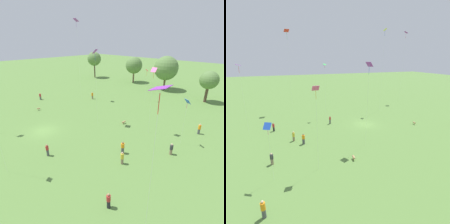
{
  "view_description": "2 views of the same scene",
  "coord_description": "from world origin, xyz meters",
  "views": [
    {
      "loc": [
        26.56,
        -10.52,
        14.43
      ],
      "look_at": [
        10.06,
        6.31,
        4.58
      ],
      "focal_mm": 28.0,
      "sensor_mm": 36.0,
      "label": 1
    },
    {
      "loc": [
        16.97,
        30.92,
        13.5
      ],
      "look_at": [
        8.75,
        7.71,
        5.88
      ],
      "focal_mm": 28.0,
      "sensor_mm": 36.0,
      "label": 2
    }
  ],
  "objects": [
    {
      "name": "tree_3",
      "position": [
        14.28,
        34.91,
        5.43
      ],
      "size": [
        4.3,
        4.3,
        7.65
      ],
      "color": "brown",
      "rests_on": "ground_plane"
    },
    {
      "name": "person_5",
      "position": [
        18.26,
        -2.5,
        0.85
      ],
      "size": [
        0.52,
        0.52,
        1.71
      ],
      "rotation": [
        0.0,
        0.0,
        0.4
      ],
      "color": "#232328",
      "rests_on": "ground_plane"
    },
    {
      "name": "kite_6",
      "position": [
        18.29,
        12.45,
        6.48
      ],
      "size": [
        0.97,
        0.85,
        7.02
      ],
      "rotation": [
        0.0,
        0.0,
        1.86
      ],
      "color": "blue",
      "rests_on": "ground_plane"
    },
    {
      "name": "kite_7",
      "position": [
        12.92,
        12.07,
        9.86
      ],
      "size": [
        0.82,
        0.58,
        10.64
      ],
      "rotation": [
        0.0,
        0.0,
        5.52
      ],
      "color": "#E54C99",
      "rests_on": "ground_plane"
    },
    {
      "name": "dog_1",
      "position": [
        -9.88,
        3.59,
        0.39
      ],
      "size": [
        0.28,
        0.72,
        0.56
      ],
      "rotation": [
        0.0,
        0.0,
        3.11
      ],
      "color": "tan",
      "rests_on": "ground_plane"
    },
    {
      "name": "tree_1",
      "position": [
        -11.81,
        39.59,
        6.01
      ],
      "size": [
        5.79,
        5.79,
        8.93
      ],
      "color": "brown",
      "rests_on": "ground_plane"
    },
    {
      "name": "person_2",
      "position": [
        15.06,
        3.01,
        0.86
      ],
      "size": [
        0.57,
        0.57,
        1.73
      ],
      "rotation": [
        0.0,
        0.0,
        5.59
      ],
      "color": "#847056",
      "rests_on": "ground_plane"
    },
    {
      "name": "ground_plane",
      "position": [
        0.0,
        0.0,
        0.0
      ],
      "size": [
        240.0,
        240.0,
        0.0
      ],
      "primitive_type": "plane",
      "color": "#5B843D"
    },
    {
      "name": "tree_0",
      "position": [
        -28.37,
        35.52,
        7.27
      ],
      "size": [
        5.31,
        5.31,
        9.97
      ],
      "color": "brown",
      "rests_on": "ground_plane"
    },
    {
      "name": "person_1",
      "position": [
        18.48,
        9.07,
        0.83
      ],
      "size": [
        0.61,
        0.61,
        1.69
      ],
      "rotation": [
        0.0,
        0.0,
        0.92
      ],
      "color": "#847056",
      "rests_on": "ground_plane"
    },
    {
      "name": "person_6",
      "position": [
        13.66,
        4.7,
        0.87
      ],
      "size": [
        0.64,
        0.64,
        1.79
      ],
      "rotation": [
        0.0,
        0.0,
        4.25
      ],
      "color": "#4C4C51",
      "rests_on": "ground_plane"
    },
    {
      "name": "kite_2",
      "position": [
        -9.29,
        14.7,
        17.59
      ],
      "size": [
        1.16,
        0.98,
        18.67
      ],
      "rotation": [
        0.0,
        0.0,
        2.31
      ],
      "color": "purple",
      "rests_on": "ground_plane"
    },
    {
      "name": "kite_5",
      "position": [
        3.23,
        25.04,
        7.35
      ],
      "size": [
        0.88,
        0.94,
        7.94
      ],
      "rotation": [
        0.0,
        0.0,
        1.32
      ],
      "color": "red",
      "rests_on": "ground_plane"
    },
    {
      "name": "person_0",
      "position": [
        -16.63,
        7.18,
        0.87
      ],
      "size": [
        0.64,
        0.64,
        1.77
      ],
      "rotation": [
        0.0,
        0.0,
        0.58
      ],
      "color": "#4C4C51",
      "rests_on": "ground_plane"
    },
    {
      "name": "kite_1",
      "position": [
        4.27,
        8.35,
        12.13
      ],
      "size": [
        1.01,
        1.13,
        13.0
      ],
      "rotation": [
        0.0,
        0.0,
        4.36
      ],
      "color": "purple",
      "rests_on": "ground_plane"
    },
    {
      "name": "person_7",
      "position": [
        -7.51,
        16.92,
        0.91
      ],
      "size": [
        0.65,
        0.65,
        1.85
      ],
      "rotation": [
        0.0,
        0.0,
        2.16
      ],
      "color": "#847056",
      "rests_on": "ground_plane"
    },
    {
      "name": "dog_0",
      "position": [
        7.85,
        11.68,
        0.36
      ],
      "size": [
        0.39,
        0.8,
        0.55
      ],
      "rotation": [
        0.0,
        0.0,
        6.12
      ],
      "color": "tan",
      "rests_on": "ground_plane"
    },
    {
      "name": "person_4",
      "position": [
        6.88,
        -2.69,
        0.86
      ],
      "size": [
        0.43,
        0.43,
        1.73
      ],
      "rotation": [
        0.0,
        0.0,
        6.14
      ],
      "color": "#4C4C51",
      "rests_on": "ground_plane"
    },
    {
      "name": "person_3",
      "position": [
        19.1,
        17.44,
        0.91
      ],
      "size": [
        0.57,
        0.57,
        1.84
      ],
      "rotation": [
        0.0,
        0.0,
        1.08
      ],
      "color": "#4C4C51",
      "rests_on": "ground_plane"
    },
    {
      "name": "kite_8",
      "position": [
        22.72,
        -3.45,
        11.82
      ],
      "size": [
        0.94,
        0.96,
        12.52
      ],
      "rotation": [
        0.0,
        0.0,
        4.04
      ],
      "color": "purple",
      "rests_on": "ground_plane"
    },
    {
      "name": "tree_2",
      "position": [
        1.17,
        38.23,
        6.5
      ],
      "size": [
        7.02,
        7.02,
        10.02
      ],
      "color": "brown",
      "rests_on": "ground_plane"
    }
  ]
}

